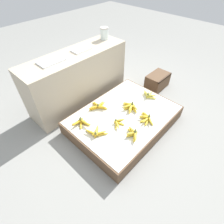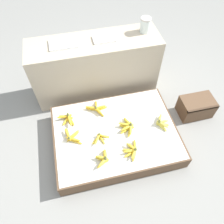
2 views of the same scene
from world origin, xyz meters
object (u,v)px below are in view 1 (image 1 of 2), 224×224
(banana_bunch_middle_midright, at_px, (131,107))
(glass_jar, at_px, (104,33))
(banana_bunch_middle_midleft, at_px, (118,122))
(foam_tray_white, at_px, (81,50))
(banana_bunch_front_midright, at_px, (147,119))
(banana_bunch_back_midleft, at_px, (98,106))
(banana_bunch_middle_left, at_px, (96,133))
(banana_bunch_front_midleft, at_px, (133,134))
(banana_bunch_back_left, at_px, (81,122))
(banana_bunch_middle_right, at_px, (149,95))
(wooden_crate, at_px, (157,81))

(banana_bunch_middle_midright, distance_m, glass_jar, 1.11)
(banana_bunch_middle_midleft, xyz_separation_m, foam_tray_white, (0.24, 0.86, 0.54))
(banana_bunch_front_midright, distance_m, banana_bunch_back_midleft, 0.63)
(foam_tray_white, bearing_deg, banana_bunch_middle_left, -123.48)
(banana_bunch_front_midleft, relative_size, banana_bunch_back_left, 0.99)
(banana_bunch_middle_right, height_order, banana_bunch_back_left, banana_bunch_back_left)
(banana_bunch_front_midleft, bearing_deg, banana_bunch_back_left, 116.96)
(banana_bunch_middle_midleft, relative_size, foam_tray_white, 0.84)
(banana_bunch_front_midright, xyz_separation_m, banana_bunch_back_midleft, (-0.24, 0.58, 0.00))
(banana_bunch_front_midleft, bearing_deg, banana_bunch_back_midleft, 85.20)
(banana_bunch_front_midleft, relative_size, banana_bunch_middle_midleft, 0.97)
(banana_bunch_middle_left, bearing_deg, banana_bunch_back_midleft, 43.29)
(foam_tray_white, bearing_deg, banana_bunch_middle_midleft, -105.45)
(banana_bunch_middle_right, xyz_separation_m, banana_bunch_back_left, (-0.97, 0.28, 0.00))
(wooden_crate, relative_size, glass_jar, 2.38)
(wooden_crate, relative_size, banana_bunch_back_left, 1.94)
(banana_bunch_front_midleft, xyz_separation_m, foam_tray_white, (0.26, 1.10, 0.53))
(banana_bunch_middle_midright, bearing_deg, banana_bunch_front_midleft, -137.52)
(banana_bunch_front_midleft, height_order, banana_bunch_middle_left, banana_bunch_front_midleft)
(banana_bunch_middle_midright, distance_m, banana_bunch_back_left, 0.66)
(banana_bunch_front_midright, distance_m, banana_bunch_middle_right, 0.46)
(banana_bunch_middle_midleft, relative_size, banana_bunch_middle_right, 0.89)
(banana_bunch_front_midright, relative_size, banana_bunch_middle_right, 1.04)
(foam_tray_white, bearing_deg, wooden_crate, -34.92)
(wooden_crate, distance_m, glass_jar, 1.10)
(banana_bunch_middle_midright, height_order, banana_bunch_back_midleft, banana_bunch_middle_midright)
(banana_bunch_middle_midright, bearing_deg, banana_bunch_back_left, 157.53)
(banana_bunch_front_midright, bearing_deg, foam_tray_white, 92.08)
(banana_bunch_middle_left, bearing_deg, banana_bunch_front_midright, -26.73)
(banana_bunch_back_midleft, height_order, foam_tray_white, foam_tray_white)
(banana_bunch_middle_left, bearing_deg, glass_jar, 40.06)
(banana_bunch_middle_midleft, xyz_separation_m, banana_bunch_back_midleft, (0.03, 0.37, 0.01))
(banana_bunch_middle_left, relative_size, banana_bunch_middle_midright, 0.92)
(banana_bunch_back_left, distance_m, foam_tray_white, 0.94)
(banana_bunch_middle_midright, relative_size, foam_tray_white, 1.07)
(banana_bunch_front_midright, height_order, banana_bunch_middle_right, banana_bunch_middle_right)
(wooden_crate, bearing_deg, banana_bunch_back_left, 175.77)
(wooden_crate, height_order, banana_bunch_back_left, banana_bunch_back_left)
(banana_bunch_middle_right, bearing_deg, banana_bunch_back_midleft, 151.50)
(banana_bunch_front_midright, relative_size, glass_jar, 1.48)
(wooden_crate, height_order, foam_tray_white, foam_tray_white)
(wooden_crate, distance_m, banana_bunch_back_midleft, 1.17)
(banana_bunch_middle_midright, height_order, banana_bunch_middle_right, banana_bunch_middle_midright)
(wooden_crate, relative_size, banana_bunch_middle_left, 1.61)
(banana_bunch_front_midright, distance_m, glass_jar, 1.34)
(banana_bunch_front_midright, bearing_deg, banana_bunch_middle_left, 153.27)
(banana_bunch_front_midleft, relative_size, banana_bunch_front_midright, 0.82)
(banana_bunch_middle_right, distance_m, banana_bunch_back_midleft, 0.72)
(banana_bunch_middle_left, distance_m, glass_jar, 1.42)
(banana_bunch_middle_left, xyz_separation_m, banana_bunch_middle_midleft, (0.28, -0.07, -0.00))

